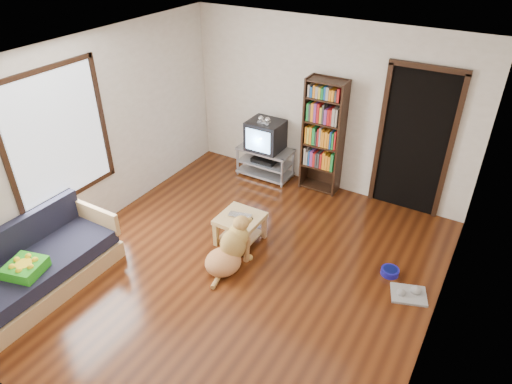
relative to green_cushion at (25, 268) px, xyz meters
The scene contains 18 objects.
ground 2.43m from the green_cushion, 42.70° to the left, with size 5.00×5.00×0.00m, color #54250E.
ceiling 3.19m from the green_cushion, 42.70° to the left, with size 5.00×5.00×0.00m, color white.
wall_back 4.55m from the green_cushion, 66.96° to the left, with size 4.50×4.50×0.00m, color silver.
wall_front 2.12m from the green_cushion, 26.84° to the right, with size 4.50×4.50×0.00m, color silver.
wall_left 1.88m from the green_cushion, 107.21° to the left, with size 5.00×5.00×0.00m, color silver.
wall_right 4.39m from the green_cushion, 21.98° to the left, with size 5.00×5.00×0.00m, color silver.
green_cushion is the anchor object (origin of this frame).
laptop 2.55m from the green_cushion, 55.33° to the left, with size 0.30×0.19×0.02m, color silver.
dog_bowl 4.24m from the green_cushion, 36.47° to the left, with size 0.22×0.22×0.08m, color #191698.
grey_rag 4.35m from the green_cushion, 31.45° to the left, with size 0.40×0.32×0.03m, color #A1A1A1.
window 1.58m from the green_cushion, 113.47° to the left, with size 0.03×1.46×1.70m.
doorway 5.18m from the green_cushion, 52.87° to the left, with size 1.03×0.05×2.19m.
tv_stand 3.96m from the green_cushion, 77.60° to the left, with size 0.90×0.45×0.50m.
crt_tv 3.99m from the green_cushion, 77.66° to the left, with size 0.55×0.52×0.58m.
bookshelf 4.38m from the green_cushion, 65.55° to the left, with size 0.60×0.30×1.80m.
sofa 0.35m from the green_cushion, 117.93° to the left, with size 0.80×1.80×0.80m.
coffee_table 2.59m from the green_cushion, 55.71° to the left, with size 0.55×0.55×0.40m.
dog 2.31m from the green_cushion, 45.39° to the left, with size 0.54×0.85×0.69m.
Camera 1 is at (2.38, -3.60, 3.85)m, focal length 32.00 mm.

